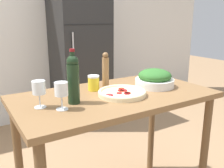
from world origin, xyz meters
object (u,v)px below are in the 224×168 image
wine_glass_far (39,89)px  pepper_mill (106,71)px  wine_glass_near (61,90)px  homemade_pizza (122,93)px  refrigerator (80,55)px  salt_canister (94,83)px  salad_bowl (155,79)px  wine_bottle (73,78)px

wine_glass_far → pepper_mill: size_ratio=0.61×
wine_glass_near → homemade_pizza: size_ratio=0.50×
wine_glass_near → homemade_pizza: 0.44m
refrigerator → salt_canister: refrigerator is taller
homemade_pizza → salt_canister: (-0.10, 0.20, 0.04)m
refrigerator → salad_bowl: size_ratio=6.62×
wine_glass_far → homemade_pizza: bearing=-6.2°
wine_bottle → homemade_pizza: (0.33, -0.02, -0.14)m
salad_bowl → salt_canister: bearing=161.0°
wine_bottle → pepper_mill: (0.33, 0.20, -0.03)m
refrigerator → wine_glass_near: (-0.98, -1.90, 0.11)m
salad_bowl → salt_canister: (-0.43, 0.15, -0.01)m
pepper_mill → refrigerator: bearing=71.5°
refrigerator → wine_glass_near: 2.14m
pepper_mill → salt_canister: 0.13m
wine_glass_far → salad_bowl: 0.85m
refrigerator → wine_glass_far: 2.11m
pepper_mill → wine_glass_far: bearing=-162.7°
homemade_pizza → salt_canister: bearing=117.0°
salad_bowl → wine_bottle: bearing=-177.3°
wine_glass_near → wine_glass_far: size_ratio=1.00×
wine_glass_far → wine_glass_near: bearing=-45.5°
wine_glass_near → pepper_mill: bearing=31.1°
pepper_mill → homemade_pizza: 0.25m
wine_bottle → salad_bowl: bearing=2.7°
wine_bottle → salt_canister: bearing=38.4°
wine_glass_far → pepper_mill: (0.53, 0.16, 0.01)m
wine_glass_far → wine_bottle: bearing=-9.6°
pepper_mill → wine_glass_near: bearing=-148.9°
salad_bowl → homemade_pizza: size_ratio=0.90×
wine_bottle → homemade_pizza: size_ratio=1.03×
wine_glass_near → salt_canister: 0.41m
refrigerator → salt_canister: bearing=-111.6°
refrigerator → wine_bottle: refrigerator is taller
pepper_mill → salt_canister: pepper_mill is taller
salad_bowl → wine_glass_near: bearing=-172.8°
wine_bottle → pepper_mill: bearing=30.6°
salad_bowl → salt_canister: salad_bowl is taller
wine_glass_near → salt_canister: bearing=36.8°
wine_bottle → salad_bowl: wine_bottle is taller
wine_glass_near → salad_bowl: wine_glass_near is taller
wine_glass_near → homemade_pizza: bearing=5.4°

